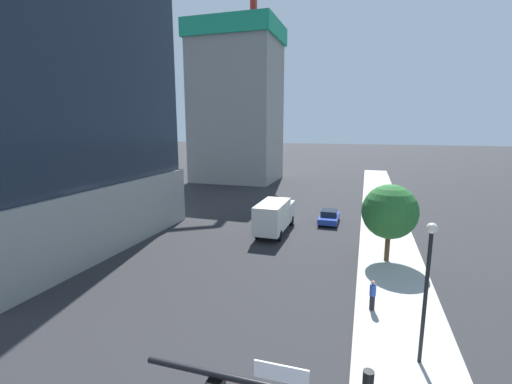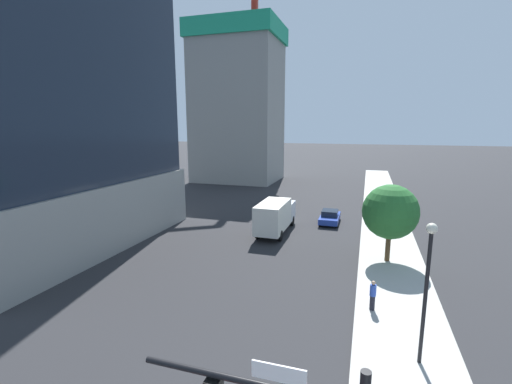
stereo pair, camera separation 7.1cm
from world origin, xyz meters
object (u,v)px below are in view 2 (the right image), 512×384
pedestrian_blue_shirt (373,295)px  car_blue (330,217)px  street_tree (390,212)px  construction_building (238,97)px  street_lamp (427,274)px  box_truck (275,215)px

pedestrian_blue_shirt → car_blue: bearing=103.2°
street_tree → car_blue: 11.46m
construction_building → street_tree: (24.78, -35.01, -11.26)m
construction_building → pedestrian_blue_shirt: (23.66, -42.88, -14.15)m
street_lamp → box_truck: bearing=122.8°
car_blue → pedestrian_blue_shirt: bearing=-76.8°
box_truck → construction_building: bearing=116.2°
street_tree → box_truck: 11.12m
street_lamp → car_blue: size_ratio=1.47×
construction_building → street_lamp: size_ratio=5.60×
construction_building → pedestrian_blue_shirt: 50.98m
construction_building → car_blue: (19.54, -25.34, -14.47)m
construction_building → street_tree: construction_building is taller
street_lamp → pedestrian_blue_shirt: 5.42m
pedestrian_blue_shirt → street_lamp: bearing=-64.5°
box_truck → car_blue: bearing=47.2°
street_lamp → box_truck: size_ratio=0.81×
construction_building → pedestrian_blue_shirt: size_ratio=20.52×
construction_building → car_blue: size_ratio=8.23×
pedestrian_blue_shirt → street_tree: bearing=81.9°
car_blue → box_truck: (-4.62, -4.99, 1.06)m
street_lamp → car_blue: street_lamp is taller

